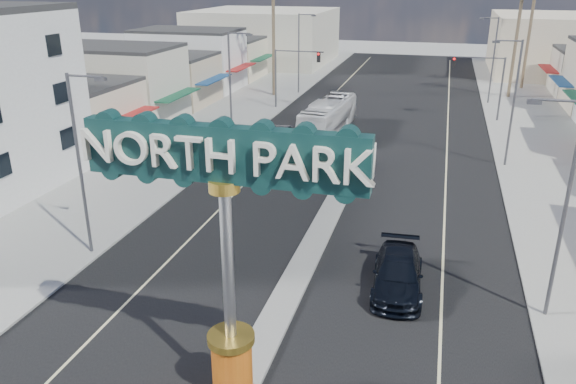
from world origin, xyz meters
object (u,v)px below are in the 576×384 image
Objects in this scene: suv_right at (398,274)px; gateway_sign at (226,239)px; streetlight_l_mid at (232,83)px; car_parked_left at (277,136)px; streetlight_r_mid at (512,97)px; traffic_signal_left at (293,67)px; traffic_signal_right at (482,75)px; streetlight_l_far at (300,50)px; streetlight_r_near at (562,202)px; city_bus at (328,117)px; streetlight_l_near at (82,157)px; streetlight_r_far at (492,56)px.

gateway_sign is at bearing -120.98° from suv_right.
streetlight_l_mid is 5.55m from car_parked_left.
traffic_signal_left is at bearing 144.50° from streetlight_r_mid.
traffic_signal_right is at bearing 47.40° from car_parked_left.
streetlight_l_mid is at bearing -90.00° from streetlight_l_far.
streetlight_r_near reaches higher than suv_right.
gateway_sign reaches higher than streetlight_r_near.
streetlight_l_mid is 24.90m from suv_right.
traffic_signal_right is 1.23× the size of car_parked_left.
city_bus is at bearing 118.92° from streetlight_r_near.
streetlight_l_far is at bearing 106.70° from suv_right.
streetlight_r_near is at bearing 0.00° from streetlight_l_near.
traffic_signal_left is (-9.18, 42.02, -1.65)m from gateway_sign.
streetlight_l_near is 1.84× the size of car_parked_left.
gateway_sign is 1.53× the size of traffic_signal_right.
streetlight_l_far is at bearing 107.10° from car_parked_left.
traffic_signal_right is 15.64m from city_bus.
streetlight_r_far is (20.87, 22.00, 0.00)m from streetlight_l_mid.
suv_right is at bearing -66.96° from city_bus.
gateway_sign is 1.88× the size of car_parked_left.
streetlight_r_mid is 1.00× the size of streetlight_r_far.
streetlight_l_near is at bearing -92.01° from car_parked_left.
streetlight_r_near reaches higher than city_bus.
city_bus is at bearing 96.31° from gateway_sign.
streetlight_l_near and streetlight_l_mid have the same top height.
traffic_signal_right is at bearing 35.50° from streetlight_l_mid.
traffic_signal_left is 39.26m from streetlight_r_near.
traffic_signal_left is 0.67× the size of streetlight_r_mid.
traffic_signal_right is 34.03m from streetlight_r_near.
streetlight_l_near is at bearing 179.01° from suv_right.
traffic_signal_right is at bearing 37.81° from city_bus.
suv_right is at bearing 62.18° from gateway_sign.
traffic_signal_left is at bearing 180.00° from traffic_signal_right.
city_bus is at bearing -146.99° from traffic_signal_right.
traffic_signal_right is at bearing 92.10° from streetlight_r_near.
streetlight_r_far is at bearing 53.99° from city_bus.
streetlight_r_mid is at bearing 0.00° from streetlight_l_mid.
suv_right is at bearing 174.51° from streetlight_r_near.
gateway_sign is at bearing -110.42° from streetlight_r_mid.
gateway_sign is at bearing -78.89° from city_bus.
traffic_signal_right is 39.26m from streetlight_l_near.
streetlight_r_mid is at bearing 43.79° from streetlight_l_near.
streetlight_l_near is 20.00m from streetlight_l_mid.
gateway_sign is 13.19m from streetlight_r_near.
traffic_signal_right is 0.67× the size of streetlight_r_near.
gateway_sign reaches higher than streetlight_r_far.
streetlight_l_near and streetlight_l_far have the same top height.
streetlight_l_far is at bearing 101.78° from gateway_sign.
gateway_sign is 43.04m from traffic_signal_right.
streetlight_l_mid is 28.90m from streetlight_r_near.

